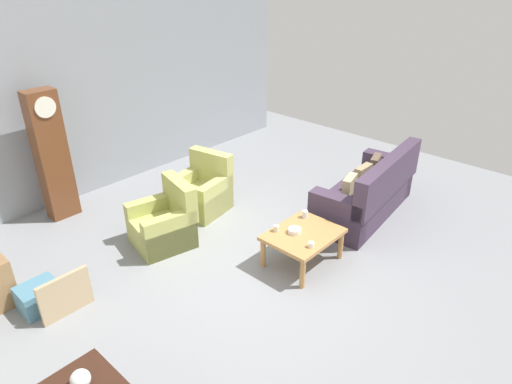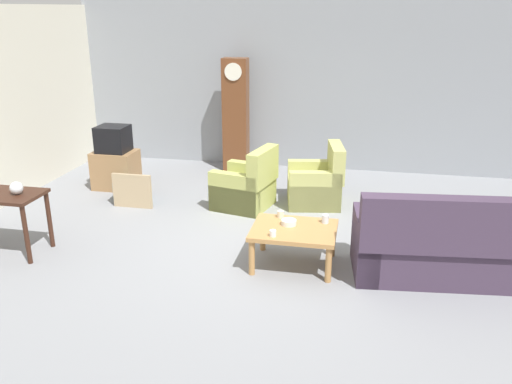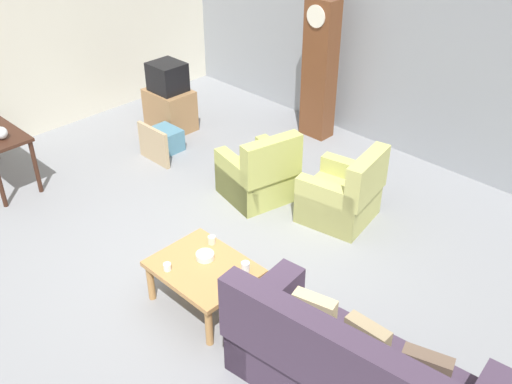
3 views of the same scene
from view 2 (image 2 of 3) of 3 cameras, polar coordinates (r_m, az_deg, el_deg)
ground_plane at (r=6.67m, az=1.45°, el=-5.72°), size 10.40×10.40×0.00m
garage_door_wall at (r=9.69m, az=5.41°, el=11.98°), size 8.40×0.16×3.20m
couch_floral at (r=6.13m, az=20.53°, el=-5.74°), size 2.18×1.10×1.04m
armchair_olive_near at (r=7.80m, az=-1.07°, el=0.48°), size 0.94×0.92×0.92m
armchair_olive_far at (r=7.98m, az=6.61°, el=0.79°), size 0.91×0.89×0.92m
coffee_table_wood at (r=6.03m, az=4.13°, el=-4.50°), size 0.96×0.76×0.46m
grandfather_clock at (r=9.50m, az=-2.21°, el=8.30°), size 0.44×0.30×2.01m
tv_stand_cabinet at (r=8.97m, az=-14.93°, el=2.36°), size 0.68×0.52×0.62m
tv_crt at (r=8.84m, az=-15.21°, el=5.58°), size 0.48×0.44×0.42m
framed_picture_leaning at (r=8.02m, az=-13.26°, el=0.12°), size 0.60×0.05×0.52m
storage_box_blue at (r=8.40m, az=-13.36°, el=0.26°), size 0.44×0.36×0.31m
glass_dome_cloche at (r=6.76m, az=-24.52°, el=0.40°), size 0.15×0.15×0.15m
cup_white_porcelain at (r=5.77m, az=1.84°, el=-4.49°), size 0.07×0.07×0.07m
cup_blue_rimmed at (r=6.16m, az=7.52°, el=-2.91°), size 0.08×0.08×0.10m
cup_cream_tall at (r=6.28m, az=2.67°, el=-2.42°), size 0.08×0.08×0.08m
bowl_white_stacked at (r=6.08m, az=3.58°, el=-3.29°), size 0.17×0.17×0.06m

